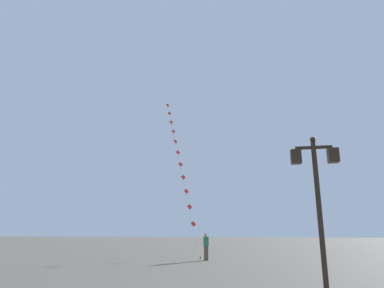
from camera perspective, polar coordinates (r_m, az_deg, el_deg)
The scene contains 4 objects.
ground_plane at distance 22.06m, azimuth 7.19°, elevation -19.15°, with size 160.00×160.00×0.00m, color #756B5B.
twin_lantern_lamp_post at distance 9.95m, azimuth 20.34°, elevation -6.43°, with size 1.28×0.28×4.45m.
kite_train at distance 30.82m, azimuth -2.18°, elevation -2.46°, with size 5.51×10.97×15.73m.
kite_flyer at distance 22.94m, azimuth 2.37°, elevation -16.80°, with size 0.42×0.62×1.71m.
Camera 1 is at (1.29, -1.94, 1.86)m, focal length 31.60 mm.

